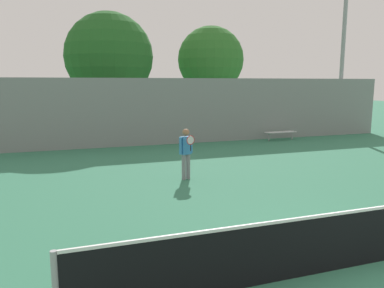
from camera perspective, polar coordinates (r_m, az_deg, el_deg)
name	(u,v)px	position (r m, az deg, el deg)	size (l,w,h in m)	color
ground_plane	(368,263)	(7.85, 25.24, -16.12)	(100.00, 100.00, 0.00)	#337556
tennis_net	(370,235)	(7.64, 25.53, -12.44)	(10.77, 0.09, 1.06)	#99999E
tennis_player	(186,151)	(12.61, -0.91, -1.05)	(0.51, 0.46, 1.74)	slate
bench_courtside_near	(281,132)	(21.97, 13.38, 1.72)	(1.90, 0.40, 0.49)	silver
light_pole_near_left	(344,25)	(25.93, 22.22, 16.45)	(0.90, 0.60, 11.75)	#939399
back_fence	(165,112)	(19.87, -4.07, 4.95)	(27.73, 0.06, 3.50)	gray
tree_green_broad	(109,57)	(24.74, -12.51, 12.84)	(5.51, 5.51, 7.63)	brown
tree_dark_dense	(211,60)	(27.50, 2.86, 12.66)	(4.71, 4.71, 7.25)	brown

